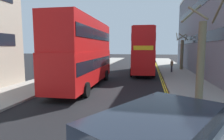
# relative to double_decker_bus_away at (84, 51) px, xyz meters

# --- Properties ---
(sidewalk_right) EXTENTS (4.00, 80.00, 0.14)m
(sidewalk_right) POSITION_rel_double_decker_bus_away_xyz_m (8.94, 2.49, -2.96)
(sidewalk_right) COLOR gray
(sidewalk_right) RESTS_ON ground
(sidewalk_left) EXTENTS (4.00, 80.00, 0.14)m
(sidewalk_left) POSITION_rel_double_decker_bus_away_xyz_m (-4.06, 2.49, -2.96)
(sidewalk_left) COLOR gray
(sidewalk_left) RESTS_ON ground
(kerb_line_outer) EXTENTS (0.10, 56.00, 0.01)m
(kerb_line_outer) POSITION_rel_double_decker_bus_away_xyz_m (6.84, 0.49, -3.03)
(kerb_line_outer) COLOR yellow
(kerb_line_outer) RESTS_ON ground
(kerb_line_inner) EXTENTS (0.10, 56.00, 0.01)m
(kerb_line_inner) POSITION_rel_double_decker_bus_away_xyz_m (6.68, 0.49, -3.03)
(kerb_line_inner) COLOR yellow
(kerb_line_inner) RESTS_ON ground
(double_decker_bus_away) EXTENTS (3.00, 10.86, 5.64)m
(double_decker_bus_away) POSITION_rel_double_decker_bus_away_xyz_m (0.00, 0.00, 0.00)
(double_decker_bus_away) COLOR red
(double_decker_bus_away) RESTS_ON ground
(double_decker_bus_oncoming) EXTENTS (3.17, 10.91, 5.64)m
(double_decker_bus_oncoming) POSITION_rel_double_decker_bus_away_xyz_m (4.56, 9.73, 0.00)
(double_decker_bus_oncoming) COLOR red
(double_decker_bus_oncoming) RESTS_ON ground
(pedestrian_far) EXTENTS (0.34, 0.22, 1.62)m
(pedestrian_far) POSITION_rel_double_decker_bus_away_xyz_m (8.33, 10.40, -2.04)
(pedestrian_far) COLOR #2D2D38
(pedestrian_far) RESTS_ON sidewalk_right
(street_tree_near) EXTENTS (1.55, 1.59, 5.36)m
(street_tree_near) POSITION_rel_double_decker_bus_away_xyz_m (10.05, 13.90, -0.52)
(street_tree_near) COLOR #6B6047
(street_tree_near) RESTS_ON sidewalk_right
(street_tree_mid) EXTENTS (1.99, 2.05, 5.80)m
(street_tree_mid) POSITION_rel_double_decker_bus_away_xyz_m (8.35, -3.61, -0.33)
(street_tree_mid) COLOR #6B6047
(street_tree_mid) RESTS_ON sidewalk_right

